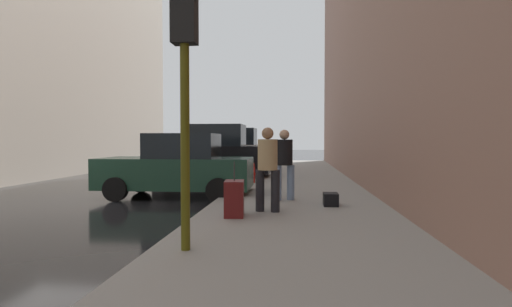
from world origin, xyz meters
The scene contains 11 objects.
ground_plane centered at (0.00, 0.00, 0.00)m, with size 120.00×120.00×0.00m, color black.
sidewalk centered at (6.00, 0.00, 0.07)m, with size 4.00×40.00×0.15m, color gray.
parked_dark_green_sedan centered at (2.65, 1.68, 0.85)m, with size 4.23×2.11×1.79m.
parked_black_suv centered at (2.65, 6.83, 1.03)m, with size 4.62×2.09×2.25m.
parked_white_van centered at (2.65, 11.66, 1.03)m, with size 4.62×2.11×2.25m.
fire_hydrant centered at (4.45, 4.32, 0.50)m, with size 0.42×0.22×0.70m.
traffic_light centered at (4.50, -4.13, 2.76)m, with size 0.32×0.32×3.60m.
pedestrian_in_tan_coat centered at (5.38, -1.19, 1.10)m, with size 0.52×0.46×1.71m.
pedestrian_in_jeans centered at (5.67, 0.44, 1.10)m, with size 0.53×0.48×1.71m.
rolling_suitcase centered at (4.78, -1.75, 0.49)m, with size 0.41×0.59×1.04m.
duffel_bag centered at (6.72, -0.32, 0.29)m, with size 0.32×0.44×0.28m.
Camera 1 is at (5.94, -9.24, 1.59)m, focal length 28.00 mm.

